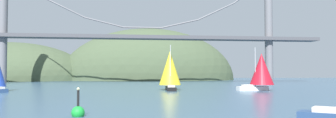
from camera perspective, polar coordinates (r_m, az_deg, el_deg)
name	(u,v)px	position (r m, az deg, el deg)	size (l,w,h in m)	color
headland_center	(149,80)	(155.66, -3.31, -3.56)	(80.04, 44.00, 47.56)	#425138
headland_left	(12,80)	(162.74, -24.92, -3.30)	(68.89, 44.00, 33.47)	#425138
suspension_bridge	(143,33)	(116.14, -4.33, 4.36)	(127.09, 6.00, 37.75)	slate
sailboat_yellow_sail	(170,69)	(69.48, 0.34, -1.75)	(4.83, 8.44, 9.15)	black
sailboat_crimson_sail	(261,70)	(69.79, 15.48, -1.84)	(7.86, 5.26, 8.59)	white
channel_buoy	(78,112)	(29.12, -15.01, -8.65)	(1.10, 1.10, 2.64)	green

